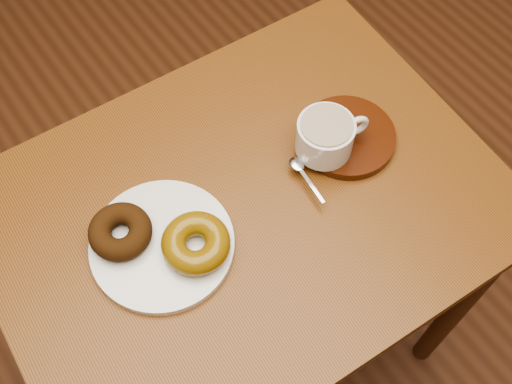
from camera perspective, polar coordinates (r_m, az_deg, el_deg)
ground at (r=1.69m, az=-6.99°, el=-10.27°), size 6.00×6.00×0.00m
cafe_table at (r=1.08m, az=-0.86°, el=-4.07°), size 0.81×0.63×0.73m
donut_plate at (r=0.95m, az=-8.34°, el=-4.66°), size 0.27×0.27×0.01m
donut_cinnamon at (r=0.94m, az=-11.98°, el=-3.46°), size 0.13×0.13×0.03m
donut_caramel at (r=0.92m, az=-5.37°, el=-4.55°), size 0.11×0.11×0.04m
saucer at (r=1.04m, az=8.08°, el=4.87°), size 0.17×0.17×0.02m
coffee_cup at (r=0.99m, az=6.25°, el=4.99°), size 0.12×0.09×0.06m
teaspoon at (r=0.99m, az=3.88°, el=2.11°), size 0.02×0.09×0.01m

